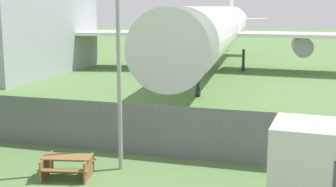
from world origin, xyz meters
The scene contains 5 objects.
perimeter_fence centered at (0.00, 10.64, 1.05)m, with size 56.07×0.07×2.10m.
airplane centered at (-2.32, 35.47, 3.91)m, with size 36.47×44.68×11.79m.
portable_cabin centered at (6.39, 7.07, 1.32)m, with size 3.42×2.40×2.64m.
picnic_bench_near_cabin centered at (-2.28, 7.53, 0.47)m, with size 1.98×1.75×0.76m.
light_mast centered at (-0.81, 8.84, 4.55)m, with size 0.44×0.44×7.39m.
Camera 1 is at (5.59, -6.46, 5.92)m, focal length 50.00 mm.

